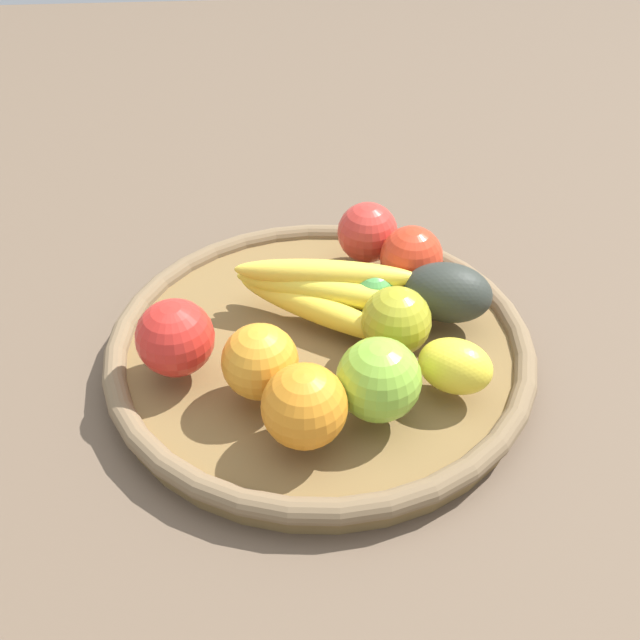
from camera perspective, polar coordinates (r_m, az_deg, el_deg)
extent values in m
plane|color=brown|center=(0.77, 0.00, -3.24)|extent=(2.40, 2.40, 0.00)
cylinder|color=brown|center=(0.76, 0.00, -2.55)|extent=(0.41, 0.41, 0.03)
torus|color=brown|center=(0.75, 0.00, -1.84)|extent=(0.42, 0.42, 0.02)
sphere|color=red|center=(0.70, -10.82, -1.31)|extent=(0.10, 0.10, 0.07)
sphere|color=#A4A024|center=(0.71, 5.75, -0.09)|extent=(0.08, 0.08, 0.07)
ellipsoid|color=#2E332C|center=(0.76, 9.56, 2.05)|extent=(0.09, 0.10, 0.06)
sphere|color=#4A9C47|center=(0.76, 4.04, 2.12)|extent=(0.06, 0.06, 0.05)
ellipsoid|color=yellow|center=(0.75, -0.12, 0.83)|extent=(0.13, 0.17, 0.03)
ellipsoid|color=yellow|center=(0.76, 0.34, 2.24)|extent=(0.09, 0.19, 0.03)
ellipsoid|color=yellow|center=(0.76, 0.49, 3.50)|extent=(0.06, 0.19, 0.03)
sphere|color=red|center=(0.83, 3.59, 6.58)|extent=(0.08, 0.08, 0.07)
sphere|color=orange|center=(0.63, -1.17, -6.50)|extent=(0.10, 0.10, 0.07)
sphere|color=orange|center=(0.67, -4.53, -3.14)|extent=(0.08, 0.08, 0.07)
sphere|color=red|center=(0.80, 6.88, 4.71)|extent=(0.08, 0.08, 0.07)
ellipsoid|color=yellow|center=(0.69, 10.12, -3.42)|extent=(0.08, 0.08, 0.05)
sphere|color=#85BC37|center=(0.65, 4.43, -4.50)|extent=(0.10, 0.10, 0.07)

